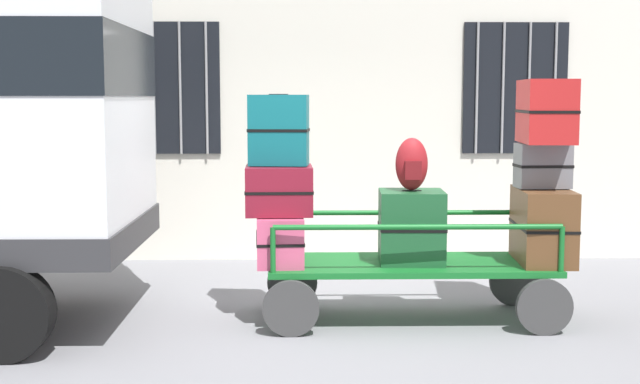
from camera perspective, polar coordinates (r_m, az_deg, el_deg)
The scene contains 12 objects.
ground_plane at distance 7.28m, azimuth 0.89°, elevation -8.70°, with size 40.00×40.00×0.00m, color gray.
building_wall at distance 9.97m, azimuth 0.30°, elevation 9.84°, with size 12.00×0.38×5.00m.
luggage_cart at distance 7.28m, azimuth 6.12°, elevation -5.50°, with size 2.48×1.02×0.51m.
cart_railing at distance 7.20m, azimuth 6.16°, elevation -2.19°, with size 2.36×0.89×0.39m.
suitcase_left_bottom at distance 7.19m, azimuth -2.75°, elevation -3.12°, with size 0.43×0.80×0.42m.
suitcase_left_middle at distance 7.11m, azimuth -2.77°, elevation 0.14°, with size 0.58×0.56×0.41m.
suitcase_left_top at distance 7.06m, azimuth -2.80°, elevation 4.19°, with size 0.52×0.31×0.59m.
suitcase_midleft_bottom at distance 7.19m, azimuth 6.17°, elevation -2.33°, with size 0.57×0.53×0.62m.
suitcase_center_bottom at distance 7.41m, azimuth 14.78°, elevation -2.20°, with size 0.48×0.81×0.63m.
suitcase_center_middle at distance 7.41m, azimuth 14.77°, elevation 1.73°, with size 0.46×0.29×0.38m.
suitcase_center_top at distance 7.34m, azimuth 14.98°, elevation 5.27°, with size 0.47×0.76×0.53m.
backpack at distance 7.12m, azimuth 6.19°, elevation 1.86°, with size 0.27×0.22×0.44m.
Camera 1 is at (-0.26, -7.03, 1.90)m, focal length 47.53 mm.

